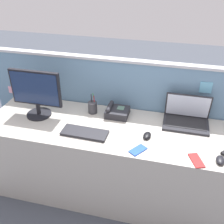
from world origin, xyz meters
name	(u,v)px	position (x,y,z in m)	size (l,w,h in m)	color
ground_plane	(111,189)	(0.00, 0.00, 0.00)	(10.00, 10.00, 0.00)	#424751
desk	(111,161)	(0.00, 0.00, 0.38)	(2.17, 0.68, 0.75)	#ADA89E
cubicle_divider	(120,117)	(0.00, 0.38, 0.61)	(2.62, 0.08, 1.22)	#6084A3
desktop_monitor	(36,92)	(-0.67, 0.04, 0.98)	(0.45, 0.22, 0.42)	black
laptop	(186,117)	(0.61, 0.23, 0.81)	(0.38, 0.26, 0.25)	#232328
desk_phone	(117,112)	(0.01, 0.20, 0.79)	(0.20, 0.19, 0.10)	#232328
keyboard_main	(85,133)	(-0.18, -0.14, 0.76)	(0.38, 0.15, 0.02)	#232328
computer_mouse_right_hand	(147,136)	(0.32, -0.07, 0.77)	(0.06, 0.10, 0.03)	black
computer_mouse_left_hand	(220,160)	(0.86, -0.23, 0.77)	(0.06, 0.10, 0.03)	black
pen_cup	(93,107)	(-0.22, 0.19, 0.81)	(0.08, 0.08, 0.19)	#333338
cell_phone_blue_case	(138,150)	(0.27, -0.25, 0.75)	(0.07, 0.14, 0.01)	blue
cell_phone_red_case	(196,160)	(0.70, -0.26, 0.75)	(0.07, 0.15, 0.01)	#B22323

